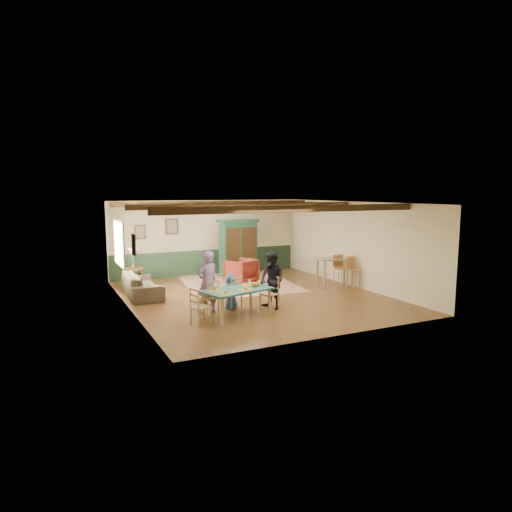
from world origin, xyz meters
name	(u,v)px	position (x,y,z in m)	size (l,w,h in m)	color
floor	(254,297)	(0.00, 0.00, 0.00)	(8.00, 8.00, 0.00)	#533217
wall_back	(207,238)	(0.00, 4.00, 1.35)	(7.00, 0.02, 2.70)	beige
wall_left	(129,258)	(-3.50, 0.00, 1.35)	(0.02, 8.00, 2.70)	beige
wall_right	(353,244)	(3.50, 0.00, 1.35)	(0.02, 8.00, 2.70)	beige
ceiling	(254,203)	(0.00, 0.00, 2.70)	(7.00, 8.00, 0.02)	silver
wainscot_back	(207,262)	(0.00, 3.98, 0.45)	(6.95, 0.03, 0.90)	#1C3421
ceiling_beam_front	(296,209)	(0.00, -2.30, 2.61)	(6.95, 0.16, 0.16)	black
ceiling_beam_mid	(248,206)	(0.00, 0.40, 2.61)	(6.95, 0.16, 0.16)	black
ceiling_beam_back	(216,203)	(0.00, 3.00, 2.61)	(6.95, 0.16, 0.16)	black
window_left	(119,243)	(-3.47, 1.70, 1.55)	(0.06, 1.60, 1.30)	white
picture_left_wall	(134,245)	(-3.47, -0.60, 1.75)	(0.04, 0.42, 0.52)	gray
picture_back_a	(172,226)	(-1.30, 3.97, 1.80)	(0.45, 0.04, 0.55)	gray
picture_back_b	(140,232)	(-2.40, 3.97, 1.65)	(0.38, 0.04, 0.48)	gray
dining_table	(237,303)	(-1.28, -1.73, 0.34)	(1.64, 0.91, 0.68)	#1C5950
dining_chair_far_left	(209,297)	(-1.80, -1.19, 0.43)	(0.38, 0.40, 0.86)	#9E7D4F
dining_chair_far_right	(233,293)	(-1.09, -1.01, 0.43)	(0.38, 0.40, 0.86)	#9E7D4F
dining_chair_end_left	(201,306)	(-2.29, -2.00, 0.43)	(0.38, 0.40, 0.86)	#9E7D4F
dining_chair_end_right	(269,293)	(-0.27, -1.47, 0.43)	(0.38, 0.40, 0.86)	#9E7D4F
person_man	(207,282)	(-1.82, -1.12, 0.78)	(0.57, 0.38, 1.57)	#8A62A8
person_woman	(272,280)	(-0.18, -1.44, 0.75)	(0.73, 0.57, 1.50)	black
person_child	(231,291)	(-1.11, -0.94, 0.46)	(0.45, 0.29, 0.91)	#2857A0
cat	(255,284)	(-0.77, -1.70, 0.76)	(0.33, 0.13, 0.16)	orange
place_setting_near_left	(226,291)	(-1.70, -2.08, 0.74)	(0.36, 0.27, 0.11)	yellow
place_setting_near_center	(246,288)	(-1.13, -1.93, 0.74)	(0.36, 0.27, 0.11)	yellow
place_setting_far_left	(215,288)	(-1.82, -1.64, 0.74)	(0.36, 0.27, 0.11)	yellow
place_setting_far_right	(247,283)	(-0.85, -1.39, 0.74)	(0.36, 0.27, 0.11)	yellow
area_rug	(238,283)	(0.35, 1.98, 0.01)	(3.40, 4.04, 0.01)	beige
armoire	(238,248)	(0.91, 3.26, 1.01)	(1.43, 0.57, 2.02)	#14331F
armchair	(241,271)	(0.45, 1.96, 0.41)	(0.87, 0.89, 0.81)	#501410
sofa	(142,285)	(-2.89, 1.54, 0.33)	(2.23, 0.87, 0.65)	#362B21
end_table	(134,278)	(-2.90, 2.63, 0.33)	(0.54, 0.54, 0.66)	black
table_lamp	(133,258)	(-2.90, 2.63, 0.97)	(0.34, 0.34, 0.61)	beige
counter_table	(335,272)	(2.89, 0.13, 0.47)	(1.12, 0.65, 0.93)	tan
bar_stool_left	(340,272)	(2.89, -0.18, 0.53)	(0.37, 0.41, 1.06)	#B97E48
bar_stool_right	(354,273)	(3.28, -0.35, 0.50)	(0.36, 0.39, 1.00)	#B97E48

